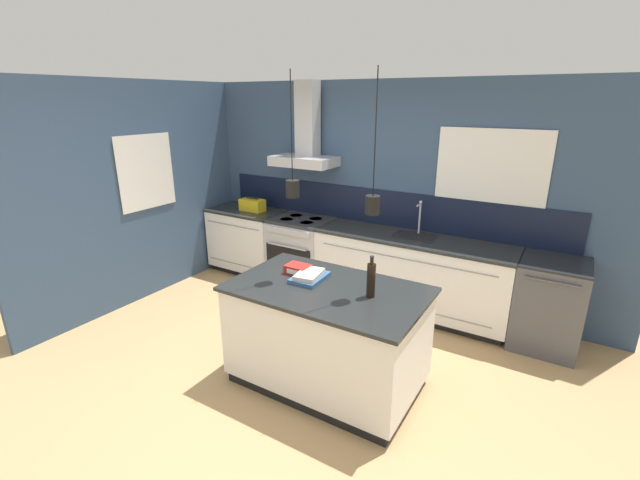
% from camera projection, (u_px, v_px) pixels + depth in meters
% --- Properties ---
extents(ground_plane, '(16.00, 16.00, 0.00)m').
position_uv_depth(ground_plane, '(285.00, 369.00, 3.97)').
color(ground_plane, tan).
rests_on(ground_plane, ground).
extents(wall_back, '(5.60, 2.03, 2.60)m').
position_uv_depth(wall_back, '(375.00, 188.00, 5.20)').
color(wall_back, '#354C6B').
rests_on(wall_back, ground_plane).
extents(wall_left, '(0.08, 3.80, 2.60)m').
position_uv_depth(wall_left, '(157.00, 190.00, 5.32)').
color(wall_left, '#354C6B').
rests_on(wall_left, ground_plane).
extents(counter_run_left, '(1.06, 0.64, 0.91)m').
position_uv_depth(counter_run_left, '(249.00, 240.00, 6.10)').
color(counter_run_left, black).
rests_on(counter_run_left, ground_plane).
extents(counter_run_sink, '(2.25, 0.64, 1.30)m').
position_uv_depth(counter_run_sink, '(410.00, 274.00, 4.92)').
color(counter_run_sink, black).
rests_on(counter_run_sink, ground_plane).
extents(oven_range, '(0.77, 0.66, 0.91)m').
position_uv_depth(oven_range, '(302.00, 252.00, 5.65)').
color(oven_range, '#B5B5BA').
rests_on(oven_range, ground_plane).
extents(dishwasher, '(0.61, 0.65, 0.91)m').
position_uv_depth(dishwasher, '(548.00, 304.00, 4.22)').
color(dishwasher, '#4C4C51').
rests_on(dishwasher, ground_plane).
extents(kitchen_island, '(1.61, 0.98, 0.91)m').
position_uv_depth(kitchen_island, '(327.00, 336.00, 3.66)').
color(kitchen_island, black).
rests_on(kitchen_island, ground_plane).
extents(bottle_on_island, '(0.07, 0.07, 0.34)m').
position_uv_depth(bottle_on_island, '(371.00, 280.00, 3.31)').
color(bottle_on_island, black).
rests_on(bottle_on_island, kitchen_island).
extents(book_stack, '(0.26, 0.35, 0.07)m').
position_uv_depth(book_stack, '(309.00, 276.00, 3.66)').
color(book_stack, '#335684').
rests_on(book_stack, kitchen_island).
extents(red_supply_box, '(0.21, 0.16, 0.08)m').
position_uv_depth(red_supply_box, '(298.00, 269.00, 3.79)').
color(red_supply_box, red).
rests_on(red_supply_box, kitchen_island).
extents(yellow_toolbox, '(0.34, 0.18, 0.19)m').
position_uv_depth(yellow_toolbox, '(252.00, 205.00, 5.89)').
color(yellow_toolbox, gold).
rests_on(yellow_toolbox, counter_run_left).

